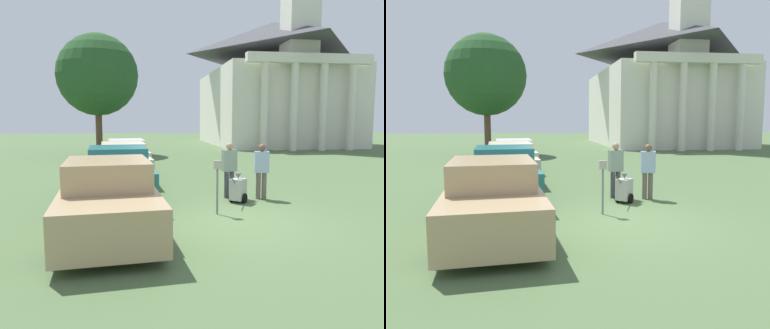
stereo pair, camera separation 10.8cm
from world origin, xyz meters
TOP-DOWN VIEW (x-y plane):
  - ground_plane at (0.00, 0.00)m, footprint 120.00×120.00m
  - parked_car_tan at (-2.72, -0.31)m, footprint 2.35×5.13m
  - parked_car_teal at (-2.72, 3.02)m, footprint 2.29×4.93m
  - parked_car_cream at (-2.72, 6.54)m, footprint 2.31×5.18m
  - parked_car_white at (-2.72, 9.76)m, footprint 2.32×5.11m
  - parking_meter at (-0.16, 0.74)m, footprint 0.18×0.09m
  - person_worker at (0.60, 2.65)m, footprint 0.45×0.29m
  - person_supervisor at (1.50, 2.35)m, footprint 0.46×0.31m
  - equipment_cart at (0.69, 1.97)m, footprint 0.78×0.88m
  - church at (10.62, 26.84)m, footprint 11.79×16.45m
  - shade_tree at (-4.80, 17.88)m, footprint 5.39×5.39m

SIDE VIEW (x-z plane):
  - ground_plane at x=0.00m, z-range 0.00..0.00m
  - equipment_cart at x=0.69m, z-range -0.11..0.89m
  - parked_car_white at x=-2.72m, z-range -0.03..1.39m
  - parked_car_cream at x=-2.72m, z-range -0.04..1.43m
  - parked_car_tan at x=-2.72m, z-range -0.06..1.47m
  - parked_car_teal at x=-2.72m, z-range -0.05..1.50m
  - person_supervisor at x=1.50m, z-range 0.11..1.74m
  - parking_meter at x=-0.16m, z-range 0.27..1.62m
  - person_worker at x=0.60m, z-range 0.11..1.78m
  - shade_tree at x=-4.80m, z-range 1.30..9.30m
  - church at x=10.62m, z-range -4.72..16.57m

